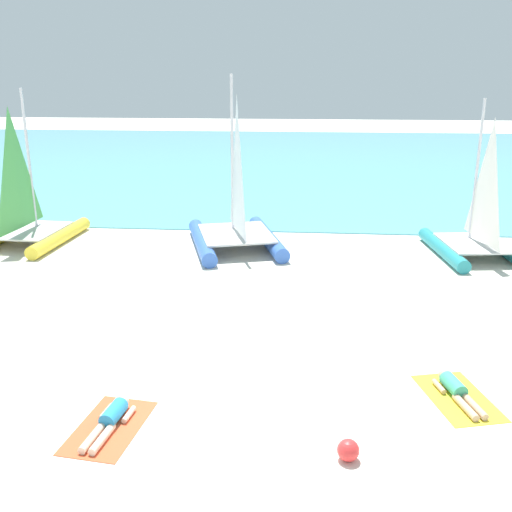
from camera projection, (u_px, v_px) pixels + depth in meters
name	position (u px, v px, depth m)	size (l,w,h in m)	color
ground_plane	(267.00, 252.00, 20.60)	(120.00, 120.00, 0.00)	silver
ocean_water	(289.00, 159.00, 42.11)	(120.00, 40.00, 0.05)	#5BB2C1
sailboat_blue	(236.00, 224.00, 20.81)	(4.09, 5.21, 5.97)	blue
sailboat_teal	(476.00, 234.00, 19.89)	(3.03, 4.29, 5.22)	teal
sailboat_yellow	(28.00, 222.00, 21.40)	(2.93, 4.36, 5.50)	yellow
towel_left	(109.00, 427.00, 10.45)	(1.10, 1.90, 0.01)	#EA5933
sunbather_left	(111.00, 419.00, 10.47)	(0.60, 1.57, 0.30)	#268CCC
towel_right	(458.00, 398.00, 11.39)	(1.10, 1.90, 0.01)	yellow
sunbather_right	(457.00, 390.00, 11.41)	(0.77, 1.55, 0.30)	#3FB28C
beach_ball	(348.00, 450.00, 9.52)	(0.37, 0.37, 0.37)	red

